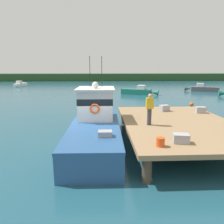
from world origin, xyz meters
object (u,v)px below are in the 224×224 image
moored_boat_outer_mooring (202,89)px  mooring_buoy_outer (165,109)px  main_fishing_boat (96,124)px  crate_stack_near_edge (201,110)px  crate_single_by_cleat (165,108)px  moored_boat_near_channel (20,85)px  crate_stack_mid_dock (181,138)px  mooring_buoy_spare_mooring (192,104)px  mooring_buoy_channel_marker (96,92)px  deckhand_by_the_boat (150,109)px  bait_bucket (160,142)px  moored_boat_mid_harbor (139,91)px

moored_boat_outer_mooring → mooring_buoy_outer: size_ratio=15.54×
main_fishing_boat → moored_boat_outer_mooring: bearing=54.0°
crate_stack_near_edge → crate_single_by_cleat: bearing=162.2°
moored_boat_near_channel → moored_boat_outer_mooring: 39.29m
main_fishing_boat → mooring_buoy_outer: 10.54m
main_fishing_boat → moored_boat_near_channel: bearing=116.3°
crate_stack_mid_dock → mooring_buoy_spare_mooring: (6.77, 14.47, -1.16)m
crate_stack_mid_dock → moored_boat_outer_mooring: size_ratio=0.10×
mooring_buoy_outer → mooring_buoy_channel_marker: bearing=115.9°
deckhand_by_the_boat → mooring_buoy_outer: 10.10m
crate_single_by_cleat → moored_boat_outer_mooring: crate_single_by_cleat is taller
bait_bucket → moored_boat_outer_mooring: bearing=61.6°
main_fishing_boat → bait_bucket: main_fishing_boat is taller
crate_stack_near_edge → moored_boat_outer_mooring: bearing=63.8°
moored_boat_mid_harbor → mooring_buoy_spare_mooring: 11.45m
crate_single_by_cleat → main_fishing_boat: bearing=-151.4°
crate_single_by_cleat → moored_boat_outer_mooring: 26.97m
bait_bucket → moored_boat_near_channel: 46.97m
crate_stack_mid_dock → moored_boat_outer_mooring: bearing=62.7°
crate_stack_near_edge → mooring_buoy_outer: 6.56m
crate_stack_mid_dock → mooring_buoy_outer: 12.34m
bait_bucket → moored_boat_outer_mooring: 33.69m
deckhand_by_the_boat → moored_boat_outer_mooring: size_ratio=0.28×
moored_boat_mid_harbor → moored_boat_outer_mooring: bearing=18.3°
bait_bucket → moored_boat_near_channel: (-21.30, 41.85, -0.91)m
mooring_buoy_outer → deckhand_by_the_boat: bearing=-111.7°
crate_single_by_cleat → bait_bucket: 6.86m
moored_boat_mid_harbor → mooring_buoy_outer: 13.27m
crate_stack_near_edge → moored_boat_mid_harbor: bearing=92.0°
main_fishing_boat → crate_stack_mid_dock: main_fishing_boat is taller
crate_stack_near_edge → moored_boat_mid_harbor: crate_stack_near_edge is taller
crate_stack_mid_dock → moored_boat_near_channel: size_ratio=0.11×
deckhand_by_the_boat → main_fishing_boat: bearing=161.3°
main_fishing_boat → moored_boat_mid_harbor: (6.21, 21.53, -0.49)m
crate_stack_near_edge → deckhand_by_the_boat: size_ratio=0.37×
crate_single_by_cleat → mooring_buoy_outer: bearing=72.5°
deckhand_by_the_boat → moored_boat_near_channel: bearing=119.0°
moored_boat_outer_mooring → crate_single_by_cleat: bearing=-121.1°
mooring_buoy_outer → mooring_buoy_spare_mooring: size_ratio=0.84×
crate_stack_near_edge → mooring_buoy_outer: size_ratio=1.62×
crate_stack_mid_dock → mooring_buoy_outer: size_ratio=1.62×
crate_stack_near_edge → crate_single_by_cleat: size_ratio=1.00×
deckhand_by_the_boat → crate_stack_near_edge: bearing=34.4°
crate_stack_near_edge → bait_bucket: size_ratio=1.76×
crate_stack_near_edge → bait_bucket: crate_stack_near_edge is taller
crate_single_by_cleat → bait_bucket: size_ratio=1.76×
crate_stack_near_edge → moored_boat_mid_harbor: (-0.68, 19.69, -0.89)m
mooring_buoy_channel_marker → mooring_buoy_spare_mooring: bearing=-48.3°
moored_boat_near_channel → moored_boat_mid_harbor: moored_boat_mid_harbor is taller
crate_stack_near_edge → moored_boat_near_channel: size_ratio=0.11×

